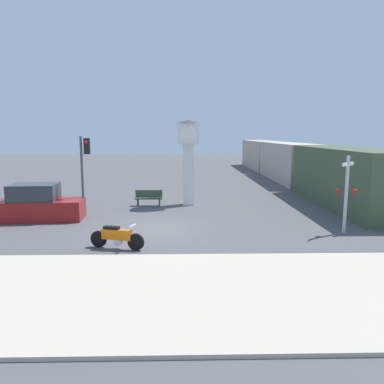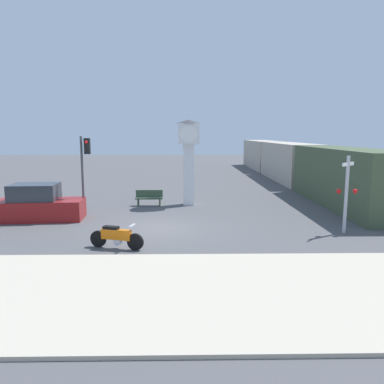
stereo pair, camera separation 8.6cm
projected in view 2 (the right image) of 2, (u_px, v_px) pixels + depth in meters
name	position (u px, v px, depth m)	size (l,w,h in m)	color
ground_plane	(159.00, 228.00, 16.89)	(120.00, 120.00, 0.00)	#4C4C4F
sidewalk_strip	(140.00, 292.00, 10.00)	(36.00, 6.00, 0.10)	#B2A893
motorcycle	(116.00, 237.00, 13.87)	(2.08, 0.77, 0.94)	black
clock_tower	(189.00, 149.00, 22.06)	(1.46, 1.46, 5.05)	white
freight_train	(289.00, 162.00, 34.14)	(2.80, 35.99, 3.40)	#425138
traffic_light	(85.00, 162.00, 18.95)	(0.50, 0.35, 4.12)	#47474C
railroad_crossing_signal	(347.00, 191.00, 15.86)	(0.90, 0.82, 3.32)	#B7B7BC
bench	(149.00, 197.00, 22.22)	(1.60, 0.44, 0.92)	#384C38
parked_car	(38.00, 205.00, 18.52)	(4.32, 2.11, 1.80)	maroon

